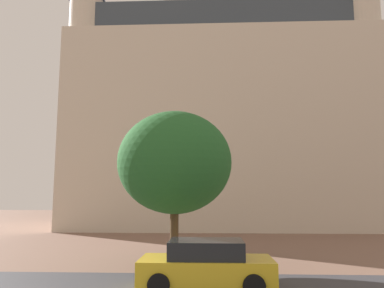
# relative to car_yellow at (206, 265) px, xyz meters

# --- Properties ---
(landmark_building) EXTENTS (26.79, 14.89, 34.18)m
(landmark_building) POSITION_rel_car_yellow_xyz_m (1.02, 23.98, 9.39)
(landmark_building) COLOR beige
(landmark_building) RESTS_ON ground_plane
(car_yellow) EXTENTS (4.07, 2.09, 1.46)m
(car_yellow) POSITION_rel_car_yellow_xyz_m (0.00, 0.00, 0.00)
(car_yellow) COLOR gold
(car_yellow) RESTS_ON ground_plane
(tree_curb_far) EXTENTS (4.70, 4.70, 6.30)m
(tree_curb_far) POSITION_rel_car_yellow_xyz_m (-1.32, 3.46, 3.48)
(tree_curb_far) COLOR #4C3823
(tree_curb_far) RESTS_ON ground_plane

